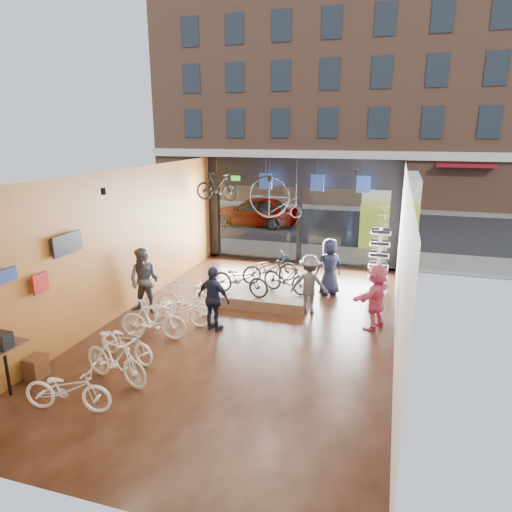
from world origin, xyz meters
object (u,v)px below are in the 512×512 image
at_px(display_bike_left, 240,279).
at_px(customer_1, 144,281).
at_px(floor_bike_4, 178,310).
at_px(customer_4, 329,267).
at_px(customer_5, 376,296).
at_px(sunglasses_rack, 379,261).
at_px(floor_bike_0, 68,389).
at_px(floor_bike_3, 153,320).
at_px(box_truck, 390,208).
at_px(display_bike_right, 270,268).
at_px(customer_3, 310,284).
at_px(street_car, 254,211).
at_px(penny_farthing, 277,199).
at_px(floor_bike_2, 126,342).
at_px(display_platform, 268,296).
at_px(customer_2, 214,299).
at_px(floor_bike_1, 116,359).
at_px(hung_bike, 217,187).
at_px(display_bike_mid, 286,277).
at_px(floor_bike_5, 187,298).

relative_size(display_bike_left, customer_1, 0.98).
distance_m(floor_bike_4, customer_4, 4.74).
xyz_separation_m(customer_5, sunglasses_rack, (-0.05, 2.60, 0.17)).
xyz_separation_m(floor_bike_0, floor_bike_4, (0.23, 3.79, 0.03)).
bearing_deg(customer_5, floor_bike_3, -40.98).
xyz_separation_m(box_truck, display_bike_right, (-3.28, -8.44, -0.65)).
height_order(customer_1, customer_3, customer_1).
height_order(street_car, penny_farthing, penny_farthing).
distance_m(floor_bike_2, display_bike_right, 5.33).
bearing_deg(customer_3, customer_4, -99.70).
bearing_deg(display_platform, customer_3, -21.65).
bearing_deg(customer_1, customer_2, -14.66).
distance_m(floor_bike_1, penny_farthing, 8.57).
relative_size(floor_bike_2, floor_bike_3, 0.97).
bearing_deg(customer_4, customer_5, 90.68).
xyz_separation_m(street_car, sunglasses_rack, (6.52, -8.59, 0.24)).
distance_m(street_car, customer_5, 12.98).
distance_m(floor_bike_4, customer_1, 1.47).
bearing_deg(display_bike_right, hung_bike, 23.03).
height_order(floor_bike_2, display_bike_mid, display_bike_mid).
distance_m(customer_5, hung_bike, 6.78).
distance_m(customer_2, customer_4, 4.07).
bearing_deg(penny_farthing, customer_1, -115.78).
bearing_deg(floor_bike_5, display_bike_right, -42.78).
distance_m(display_bike_mid, hung_bike, 4.39).
distance_m(display_bike_left, sunglasses_rack, 4.20).
height_order(floor_bike_4, customer_5, customer_5).
xyz_separation_m(box_truck, floor_bike_2, (-5.08, -13.44, -0.99)).
xyz_separation_m(display_platform, display_bike_left, (-0.65, -0.52, 0.61)).
xyz_separation_m(floor_bike_0, hung_bike, (-0.56, 8.54, 2.51)).
height_order(floor_bike_2, sunglasses_rack, sunglasses_rack).
bearing_deg(floor_bike_1, display_bike_right, -0.12).
distance_m(customer_3, customer_5, 1.81).
relative_size(street_car, customer_4, 2.59).
bearing_deg(display_platform, customer_5, -18.57).
relative_size(floor_bike_4, display_bike_left, 0.97).
bearing_deg(display_bike_mid, floor_bike_2, 166.05).
bearing_deg(street_car, display_bike_mid, 21.87).
relative_size(box_truck, floor_bike_2, 4.55).
xyz_separation_m(floor_bike_3, display_bike_left, (1.24, 2.67, 0.28)).
relative_size(floor_bike_3, floor_bike_4, 0.95).
bearing_deg(street_car, display_bike_left, 15.13).
xyz_separation_m(street_car, customer_4, (5.13, -9.13, 0.10)).
relative_size(floor_bike_0, customer_2, 0.98).
height_order(sunglasses_rack, hung_bike, hung_bike).
xyz_separation_m(floor_bike_1, floor_bike_5, (-0.12, 3.45, -0.01)).
height_order(floor_bike_2, floor_bike_5, floor_bike_5).
xyz_separation_m(floor_bike_2, display_platform, (1.95, 4.26, -0.26)).
height_order(floor_bike_1, penny_farthing, penny_farthing).
distance_m(display_bike_left, penny_farthing, 4.06).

